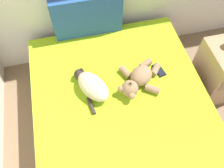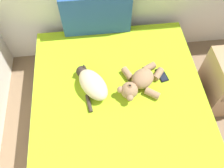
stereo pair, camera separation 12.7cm
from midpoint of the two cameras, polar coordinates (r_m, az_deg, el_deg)
bed at (r=2.16m, az=3.93°, el=-9.96°), size 1.54×2.06×0.45m
patterned_cushion at (r=2.34m, az=-2.16°, el=16.36°), size 0.66×0.10×0.43m
cat at (r=2.00m, az=-3.07°, el=0.07°), size 0.33×0.44×0.15m
teddy_bear at (r=2.03m, az=8.27°, el=0.34°), size 0.45×0.40×0.16m
cell_phone at (r=2.19m, az=13.60°, el=2.06°), size 0.10×0.16×0.01m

